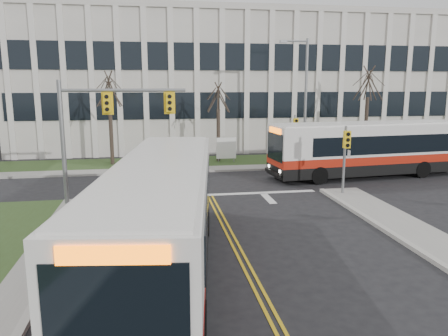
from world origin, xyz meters
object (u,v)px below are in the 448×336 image
(bus_main, at_px, (162,219))
(streetlight, at_px, (304,95))
(directory_sign, at_px, (226,148))
(bus_cross, at_px, (368,150))

(bus_main, bearing_deg, streetlight, 66.23)
(streetlight, relative_size, directory_sign, 4.60)
(bus_main, relative_size, bus_cross, 1.02)
(streetlight, bearing_deg, directory_sign, 166.77)
(directory_sign, relative_size, bus_cross, 0.15)
(streetlight, xyz_separation_m, bus_cross, (2.84, -4.78, -3.46))
(bus_main, distance_m, bus_cross, 18.67)
(bus_cross, bearing_deg, streetlight, -154.97)
(streetlight, distance_m, bus_cross, 6.55)
(bus_main, height_order, bus_cross, bus_main)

